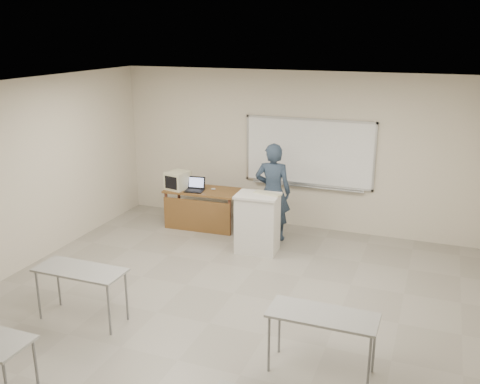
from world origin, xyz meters
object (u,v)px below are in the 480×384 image
at_px(laptop, 195,188).
at_px(keyboard, 268,193).
at_px(instructor_desk, 201,201).
at_px(mouse, 213,189).
at_px(presenter, 273,192).
at_px(whiteboard, 309,153).
at_px(crt_monitor, 178,180).
at_px(podium, 257,223).

relative_size(laptop, keyboard, 0.72).
height_order(instructor_desk, mouse, mouse).
bearing_deg(laptop, presenter, -7.51).
bearing_deg(keyboard, whiteboard, 88.84).
xyz_separation_m(laptop, presenter, (1.56, -0.01, 0.09)).
bearing_deg(crt_monitor, whiteboard, 30.68).
xyz_separation_m(instructor_desk, presenter, (1.46, -0.02, 0.36)).
xyz_separation_m(keyboard, presenter, (-0.09, 0.58, -0.15)).
height_order(instructor_desk, laptop, laptop).
bearing_deg(whiteboard, podium, -108.81).
xyz_separation_m(laptop, keyboard, (1.65, -0.60, 0.24)).
bearing_deg(whiteboard, keyboard, -104.15).
bearing_deg(presenter, podium, 77.52).
bearing_deg(presenter, keyboard, 91.46).
height_order(whiteboard, instructor_desk, whiteboard).
distance_m(podium, laptop, 1.67).
bearing_deg(laptop, instructor_desk, -0.20).
bearing_deg(mouse, laptop, -133.00).
bearing_deg(keyboard, laptop, 173.12).
distance_m(podium, presenter, 0.77).
xyz_separation_m(crt_monitor, mouse, (0.67, 0.17, -0.15)).
height_order(whiteboard, presenter, whiteboard).
relative_size(whiteboard, instructor_desk, 1.75).
xyz_separation_m(podium, laptop, (-1.50, 0.68, 0.29)).
relative_size(podium, crt_monitor, 2.44).
distance_m(crt_monitor, laptop, 0.38).
xyz_separation_m(crt_monitor, laptop, (0.37, 0.00, -0.11)).
height_order(instructor_desk, keyboard, keyboard).
xyz_separation_m(instructor_desk, podium, (1.40, -0.69, -0.02)).
xyz_separation_m(podium, presenter, (0.06, 0.66, 0.38)).
xyz_separation_m(whiteboard, crt_monitor, (-2.37, -0.79, -0.56)).
relative_size(instructor_desk, crt_monitor, 3.35).
xyz_separation_m(podium, crt_monitor, (-1.87, 0.68, 0.40)).
xyz_separation_m(whiteboard, laptop, (-2.00, -0.79, -0.67)).
bearing_deg(presenter, laptop, -7.89).
bearing_deg(whiteboard, instructor_desk, -157.70).
xyz_separation_m(whiteboard, mouse, (-1.70, -0.62, -0.71)).
bearing_deg(crt_monitor, laptop, 12.34).
bearing_deg(whiteboard, mouse, -160.02).
height_order(laptop, mouse, laptop).
bearing_deg(laptop, crt_monitor, 173.14).
bearing_deg(crt_monitor, presenter, 11.81).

